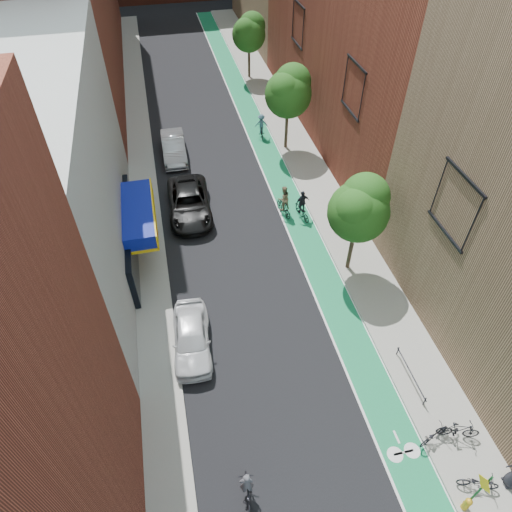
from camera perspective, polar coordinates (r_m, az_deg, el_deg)
ground at (r=21.65m, az=6.55°, el=-23.02°), size 160.00×160.00×0.00m
bike_lane at (r=39.74m, az=0.60°, el=14.52°), size 2.00×68.00×0.01m
sidewalk_left at (r=38.94m, az=-14.24°, el=12.54°), size 2.00×68.00×0.15m
sidewalk_right at (r=40.29m, az=4.19°, el=14.96°), size 3.00×68.00×0.15m
building_left_white at (r=26.50m, az=-26.13°, el=7.98°), size 8.00×20.00×12.00m
tree_near at (r=25.13m, az=12.84°, el=5.92°), size 3.40×3.36×6.42m
tree_mid at (r=36.19m, az=4.13°, el=19.94°), size 3.55×3.53×6.74m
tree_far at (r=48.97m, az=-0.86°, el=26.24°), size 3.30×3.25×6.21m
sign_pole at (r=20.77m, az=26.12°, el=-24.81°), size 0.13×0.71×3.00m
parked_car_white at (r=23.65m, az=-8.07°, el=-10.05°), size 2.23×4.81×1.59m
parked_car_black at (r=31.37m, az=-8.34°, el=6.58°), size 2.98×6.10×1.67m
parked_car_silver at (r=37.44m, az=-10.24°, el=13.20°), size 1.83×5.06×1.66m
cyclist_lead at (r=20.31m, az=-1.12°, el=-27.20°), size 0.78×1.78×1.91m
cyclist_lane_near at (r=30.98m, az=3.46°, el=6.67°), size 1.03×1.86×2.17m
cyclist_lane_mid at (r=30.89m, az=5.81°, el=6.01°), size 1.07×1.90×2.06m
cyclist_lane_far at (r=39.58m, az=0.68°, el=15.81°), size 1.12×1.76×1.97m
parked_bike_near at (r=22.32m, az=26.04°, el=-24.09°), size 1.75×1.12×0.87m
parked_bike_mid at (r=22.87m, az=24.01°, el=-19.26°), size 1.92×1.07×1.11m
parked_bike_far at (r=22.53m, az=21.37°, el=-20.09°), size 1.72×1.05×0.85m
fire_hydrant at (r=21.82m, az=24.87°, el=-26.28°), size 0.28×0.28×0.80m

